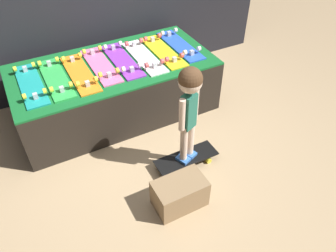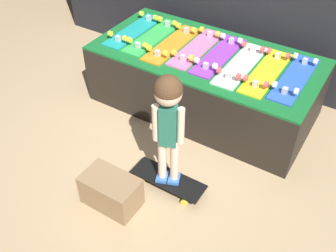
# 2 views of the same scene
# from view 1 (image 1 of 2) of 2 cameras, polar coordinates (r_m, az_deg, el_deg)

# --- Properties ---
(ground_plane) EXTENTS (16.00, 16.00, 0.00)m
(ground_plane) POSITION_cam_1_polar(r_m,az_deg,el_deg) (3.32, -4.20, -3.88)
(ground_plane) COLOR tan
(display_rack) EXTENTS (2.09, 1.03, 0.60)m
(display_rack) POSITION_cam_1_polar(r_m,az_deg,el_deg) (3.65, -9.13, 6.48)
(display_rack) COLOR black
(display_rack) RESTS_ON ground_plane
(skateboard_teal_on_rack) EXTENTS (0.20, 0.78, 0.09)m
(skateboard_teal_on_rack) POSITION_cam_1_polar(r_m,az_deg,el_deg) (3.37, -22.81, 6.78)
(skateboard_teal_on_rack) COLOR teal
(skateboard_teal_on_rack) RESTS_ON display_rack
(skateboard_green_on_rack) EXTENTS (0.20, 0.78, 0.09)m
(skateboard_green_on_rack) POSITION_cam_1_polar(r_m,az_deg,el_deg) (3.38, -19.00, 7.95)
(skateboard_green_on_rack) COLOR green
(skateboard_green_on_rack) RESTS_ON display_rack
(skateboard_orange_on_rack) EXTENTS (0.20, 0.78, 0.09)m
(skateboard_orange_on_rack) POSITION_cam_1_polar(r_m,az_deg,el_deg) (3.39, -15.11, 8.93)
(skateboard_orange_on_rack) COLOR orange
(skateboard_orange_on_rack) RESTS_ON display_rack
(skateboard_pink_on_rack) EXTENTS (0.20, 0.78, 0.09)m
(skateboard_pink_on_rack) POSITION_cam_1_polar(r_m,az_deg,el_deg) (3.48, -11.65, 10.41)
(skateboard_pink_on_rack) COLOR pink
(skateboard_pink_on_rack) RESTS_ON display_rack
(skateboard_purple_on_rack) EXTENTS (0.20, 0.78, 0.09)m
(skateboard_purple_on_rack) POSITION_cam_1_polar(r_m,az_deg,el_deg) (3.53, -7.99, 11.36)
(skateboard_purple_on_rack) COLOR purple
(skateboard_purple_on_rack) RESTS_ON display_rack
(skateboard_white_on_rack) EXTENTS (0.20, 0.78, 0.09)m
(skateboard_white_on_rack) POSITION_cam_1_polar(r_m,az_deg,el_deg) (3.57, -4.21, 12.03)
(skateboard_white_on_rack) COLOR white
(skateboard_white_on_rack) RESTS_ON display_rack
(skateboard_yellow_on_rack) EXTENTS (0.20, 0.78, 0.09)m
(skateboard_yellow_on_rack) POSITION_cam_1_polar(r_m,az_deg,el_deg) (3.67, -0.88, 12.96)
(skateboard_yellow_on_rack) COLOR yellow
(skateboard_yellow_on_rack) RESTS_ON display_rack
(skateboard_blue_on_rack) EXTENTS (0.20, 0.78, 0.09)m
(skateboard_blue_on_rack) POSITION_cam_1_polar(r_m,az_deg,el_deg) (3.80, 2.08, 13.97)
(skateboard_blue_on_rack) COLOR blue
(skateboard_blue_on_rack) RESTS_ON display_rack
(skateboard_on_floor) EXTENTS (0.61, 0.21, 0.09)m
(skateboard_on_floor) POSITION_cam_1_polar(r_m,az_deg,el_deg) (3.12, 3.19, -5.65)
(skateboard_on_floor) COLOR black
(skateboard_on_floor) RESTS_ON ground_plane
(child) EXTENTS (0.22, 0.20, 0.97)m
(child) POSITION_cam_1_polar(r_m,az_deg,el_deg) (2.66, 3.74, 4.68)
(child) COLOR #3870C6
(child) RESTS_ON skateboard_on_floor
(storage_box) EXTENTS (0.43, 0.26, 0.27)m
(storage_box) POSITION_cam_1_polar(r_m,az_deg,el_deg) (2.78, 2.04, -11.66)
(storage_box) COLOR #8E704C
(storage_box) RESTS_ON ground_plane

